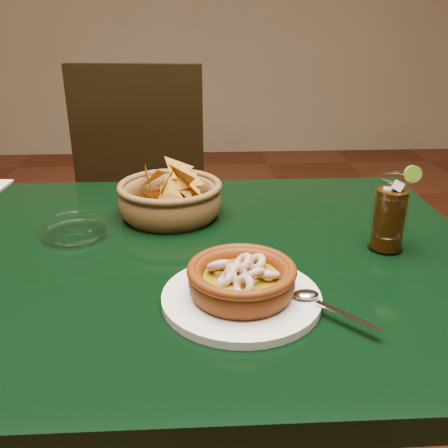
{
  "coord_description": "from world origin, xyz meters",
  "views": [
    {
      "loc": [
        0.1,
        -0.78,
        1.13
      ],
      "look_at": [
        0.14,
        -0.02,
        0.81
      ],
      "focal_mm": 40.0,
      "sensor_mm": 36.0,
      "label": 1
    }
  ],
  "objects": [
    {
      "name": "dining_table",
      "position": [
        0.0,
        0.0,
        0.65
      ],
      "size": [
        1.2,
        0.8,
        0.75
      ],
      "color": "black",
      "rests_on": "ground"
    },
    {
      "name": "dining_chair",
      "position": [
        -0.11,
        0.71,
        0.54
      ],
      "size": [
        0.51,
        0.51,
        0.99
      ],
      "color": "black",
      "rests_on": "ground"
    },
    {
      "name": "shrimp_plate",
      "position": [
        0.16,
        -0.17,
        0.78
      ],
      "size": [
        0.28,
        0.23,
        0.07
      ],
      "color": "silver",
      "rests_on": "dining_table"
    },
    {
      "name": "chip_basket",
      "position": [
        0.04,
        0.17,
        0.79
      ],
      "size": [
        0.24,
        0.24,
        0.15
      ],
      "color": "brown",
      "rests_on": "dining_table"
    },
    {
      "name": "guacamole_ramekin",
      "position": [
        0.02,
        0.28,
        0.77
      ],
      "size": [
        0.13,
        0.13,
        0.04
      ],
      "color": "#4F1E05",
      "rests_on": "dining_table"
    },
    {
      "name": "cola_drink",
      "position": [
        0.43,
        -0.01,
        0.82
      ],
      "size": [
        0.13,
        0.13,
        0.15
      ],
      "color": "white",
      "rests_on": "dining_table"
    },
    {
      "name": "glass_ashtray",
      "position": [
        -0.13,
        0.08,
        0.77
      ],
      "size": [
        0.14,
        0.14,
        0.03
      ],
      "color": "white",
      "rests_on": "dining_table"
    }
  ]
}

